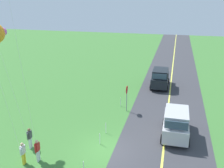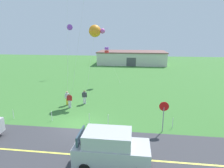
{
  "view_description": "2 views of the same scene",
  "coord_description": "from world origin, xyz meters",
  "px_view_note": "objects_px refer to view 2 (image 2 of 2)",
  "views": [
    {
      "loc": [
        -15.46,
        -4.31,
        10.61
      ],
      "look_at": [
        2.69,
        0.27,
        4.14
      ],
      "focal_mm": 41.35,
      "sensor_mm": 36.0,
      "label": 1
    },
    {
      "loc": [
        4.6,
        -14.49,
        7.56
      ],
      "look_at": [
        2.63,
        1.27,
        3.52
      ],
      "focal_mm": 30.31,
      "sensor_mm": 36.0,
      "label": 2
    }
  ],
  "objects_px": {
    "car_suv_foreground": "(111,148)",
    "person_adult_near": "(67,98)",
    "stop_sign": "(164,111)",
    "kite_orange_near": "(70,27)",
    "person_adult_companion": "(85,97)",
    "kite_pink_drift": "(107,50)",
    "person_child_watcher": "(70,100)",
    "kite_blue_mid": "(95,31)",
    "warehouse_distant": "(132,57)"
  },
  "relations": [
    {
      "from": "car_suv_foreground",
      "to": "person_adult_near",
      "type": "distance_m",
      "value": 11.45
    },
    {
      "from": "car_suv_foreground",
      "to": "stop_sign",
      "type": "distance_m",
      "value": 5.95
    },
    {
      "from": "kite_orange_near",
      "to": "person_adult_companion",
      "type": "bearing_deg",
      "value": -66.69
    },
    {
      "from": "stop_sign",
      "to": "kite_pink_drift",
      "type": "bearing_deg",
      "value": 114.67
    },
    {
      "from": "person_child_watcher",
      "to": "kite_orange_near",
      "type": "bearing_deg",
      "value": -74.61
    },
    {
      "from": "kite_blue_mid",
      "to": "person_adult_companion",
      "type": "bearing_deg",
      "value": -111.15
    },
    {
      "from": "person_adult_near",
      "to": "kite_pink_drift",
      "type": "distance_m",
      "value": 11.3
    },
    {
      "from": "person_child_watcher",
      "to": "person_adult_companion",
      "type": "bearing_deg",
      "value": -136.11
    },
    {
      "from": "person_adult_companion",
      "to": "person_adult_near",
      "type": "bearing_deg",
      "value": 65.19
    },
    {
      "from": "kite_blue_mid",
      "to": "kite_pink_drift",
      "type": "height_order",
      "value": "kite_blue_mid"
    },
    {
      "from": "person_child_watcher",
      "to": "kite_orange_near",
      "type": "relative_size",
      "value": 0.16
    },
    {
      "from": "person_adult_near",
      "to": "car_suv_foreground",
      "type": "bearing_deg",
      "value": 86.24
    },
    {
      "from": "kite_blue_mid",
      "to": "kite_pink_drift",
      "type": "bearing_deg",
      "value": 87.9
    },
    {
      "from": "person_adult_near",
      "to": "person_child_watcher",
      "type": "height_order",
      "value": "same"
    },
    {
      "from": "kite_pink_drift",
      "to": "kite_orange_near",
      "type": "xyz_separation_m",
      "value": [
        -7.99,
        6.54,
        3.68
      ]
    },
    {
      "from": "kite_pink_drift",
      "to": "stop_sign",
      "type": "bearing_deg",
      "value": -65.33
    },
    {
      "from": "stop_sign",
      "to": "kite_pink_drift",
      "type": "height_order",
      "value": "kite_pink_drift"
    },
    {
      "from": "stop_sign",
      "to": "warehouse_distant",
      "type": "distance_m",
      "value": 39.18
    },
    {
      "from": "kite_blue_mid",
      "to": "stop_sign",
      "type": "bearing_deg",
      "value": -48.31
    },
    {
      "from": "stop_sign",
      "to": "kite_blue_mid",
      "type": "xyz_separation_m",
      "value": [
        -7.08,
        7.95,
        6.33
      ]
    },
    {
      "from": "person_child_watcher",
      "to": "kite_blue_mid",
      "type": "bearing_deg",
      "value": -123.1
    },
    {
      "from": "car_suv_foreground",
      "to": "person_adult_companion",
      "type": "bearing_deg",
      "value": 113.09
    },
    {
      "from": "car_suv_foreground",
      "to": "kite_blue_mid",
      "type": "height_order",
      "value": "kite_blue_mid"
    },
    {
      "from": "stop_sign",
      "to": "kite_orange_near",
      "type": "xyz_separation_m",
      "value": [
        -14.82,
        21.39,
        7.33
      ]
    },
    {
      "from": "person_child_watcher",
      "to": "stop_sign",
      "type": "bearing_deg",
      "value": 153.15
    },
    {
      "from": "stop_sign",
      "to": "person_child_watcher",
      "type": "relative_size",
      "value": 1.6
    },
    {
      "from": "car_suv_foreground",
      "to": "person_child_watcher",
      "type": "relative_size",
      "value": 2.75
    },
    {
      "from": "person_adult_near",
      "to": "person_child_watcher",
      "type": "bearing_deg",
      "value": 88.41
    },
    {
      "from": "kite_blue_mid",
      "to": "warehouse_distant",
      "type": "bearing_deg",
      "value": 83.33
    },
    {
      "from": "person_child_watcher",
      "to": "kite_orange_near",
      "type": "height_order",
      "value": "kite_orange_near"
    },
    {
      "from": "person_adult_companion",
      "to": "kite_blue_mid",
      "type": "height_order",
      "value": "kite_blue_mid"
    },
    {
      "from": "person_adult_near",
      "to": "person_adult_companion",
      "type": "relative_size",
      "value": 1.0
    },
    {
      "from": "kite_blue_mid",
      "to": "kite_orange_near",
      "type": "distance_m",
      "value": 15.55
    },
    {
      "from": "person_adult_near",
      "to": "kite_orange_near",
      "type": "distance_m",
      "value": 19.05
    },
    {
      "from": "person_adult_companion",
      "to": "person_child_watcher",
      "type": "xyz_separation_m",
      "value": [
        -1.29,
        -1.35,
        0.0
      ]
    },
    {
      "from": "stop_sign",
      "to": "person_adult_near",
      "type": "bearing_deg",
      "value": 153.14
    },
    {
      "from": "person_adult_companion",
      "to": "car_suv_foreground",
      "type": "bearing_deg",
      "value": 160.08
    },
    {
      "from": "person_adult_companion",
      "to": "warehouse_distant",
      "type": "bearing_deg",
      "value": -50.77
    },
    {
      "from": "kite_orange_near",
      "to": "person_adult_near",
      "type": "bearing_deg",
      "value": -73.06
    },
    {
      "from": "person_adult_companion",
      "to": "kite_pink_drift",
      "type": "distance_m",
      "value": 10.43
    },
    {
      "from": "person_child_watcher",
      "to": "kite_blue_mid",
      "type": "distance_m",
      "value": 8.46
    },
    {
      "from": "car_suv_foreground",
      "to": "kite_pink_drift",
      "type": "relative_size",
      "value": 0.75
    },
    {
      "from": "person_adult_near",
      "to": "person_child_watcher",
      "type": "distance_m",
      "value": 0.92
    },
    {
      "from": "kite_pink_drift",
      "to": "kite_orange_near",
      "type": "distance_m",
      "value": 10.96
    },
    {
      "from": "person_child_watcher",
      "to": "kite_blue_mid",
      "type": "height_order",
      "value": "kite_blue_mid"
    },
    {
      "from": "person_adult_companion",
      "to": "kite_pink_drift",
      "type": "relative_size",
      "value": 0.27
    },
    {
      "from": "car_suv_foreground",
      "to": "person_adult_near",
      "type": "relative_size",
      "value": 2.75
    },
    {
      "from": "person_child_watcher",
      "to": "kite_pink_drift",
      "type": "height_order",
      "value": "kite_pink_drift"
    },
    {
      "from": "warehouse_distant",
      "to": "kite_blue_mid",
      "type": "bearing_deg",
      "value": -96.67
    },
    {
      "from": "kite_pink_drift",
      "to": "person_adult_near",
      "type": "bearing_deg",
      "value": -106.83
    }
  ]
}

